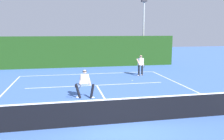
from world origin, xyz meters
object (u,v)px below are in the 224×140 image
(player_near, at_px, (85,83))
(player_far, at_px, (141,64))
(tennis_ball_extra, at_px, (126,101))
(tennis_ball, at_px, (132,80))
(light_pole, at_px, (144,24))

(player_near, xyz_separation_m, player_far, (4.89, 5.53, 0.07))
(player_far, height_order, tennis_ball_extra, player_far)
(player_far, distance_m, tennis_ball, 2.35)
(tennis_ball, bearing_deg, light_pole, 66.62)
(light_pole, bearing_deg, player_near, -120.98)
(player_far, bearing_deg, light_pole, -134.97)
(tennis_ball, distance_m, light_pole, 10.31)
(tennis_ball, bearing_deg, player_far, 56.17)
(player_near, relative_size, tennis_ball, 23.24)
(player_near, bearing_deg, tennis_ball_extra, 166.21)
(player_far, relative_size, light_pole, 0.24)
(player_near, bearing_deg, light_pole, -107.09)
(player_near, relative_size, tennis_ball_extra, 23.24)
(player_far, height_order, light_pole, light_pole)
(tennis_ball_extra, bearing_deg, player_near, 152.32)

